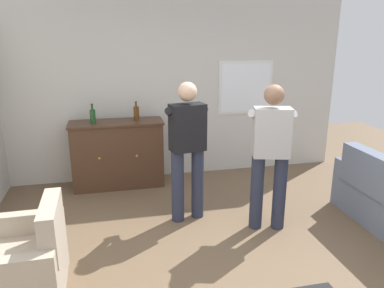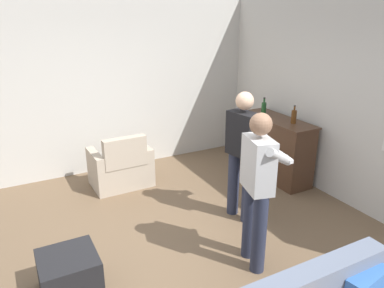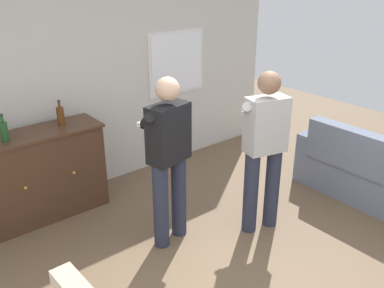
% 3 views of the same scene
% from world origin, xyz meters
% --- Properties ---
extents(ground, '(10.40, 10.40, 0.00)m').
position_xyz_m(ground, '(0.00, 0.00, 0.00)').
color(ground, brown).
extents(wall_back_with_window, '(5.20, 0.15, 2.80)m').
position_xyz_m(wall_back_with_window, '(0.02, 2.66, 1.40)').
color(wall_back_with_window, beige).
rests_on(wall_back_with_window, ground).
extents(armchair, '(0.67, 0.89, 0.85)m').
position_xyz_m(armchair, '(-1.85, -0.02, 0.29)').
color(armchair, '#B2A38E').
rests_on(armchair, ground).
extents(sideboard_cabinet, '(1.34, 0.49, 0.98)m').
position_xyz_m(sideboard_cabinet, '(-1.00, 2.30, 0.49)').
color(sideboard_cabinet, '#472D1E').
rests_on(sideboard_cabinet, ground).
extents(bottle_wine_green, '(0.08, 0.08, 0.28)m').
position_xyz_m(bottle_wine_green, '(-1.32, 2.25, 1.09)').
color(bottle_wine_green, '#1E4C23').
rests_on(bottle_wine_green, sideboard_cabinet).
extents(bottle_liquor_amber, '(0.08, 0.08, 0.28)m').
position_xyz_m(bottle_liquor_amber, '(-0.71, 2.33, 1.09)').
color(bottle_liquor_amber, '#593314').
rests_on(bottle_liquor_amber, sideboard_cabinet).
extents(person_standing_left, '(0.55, 0.51, 1.68)m').
position_xyz_m(person_standing_left, '(-0.22, 1.07, 0.94)').
color(person_standing_left, '#282D42').
rests_on(person_standing_left, ground).
extents(person_standing_right, '(0.54, 0.51, 1.68)m').
position_xyz_m(person_standing_right, '(0.64, 0.65, 0.94)').
color(person_standing_right, '#282D42').
rests_on(person_standing_right, ground).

